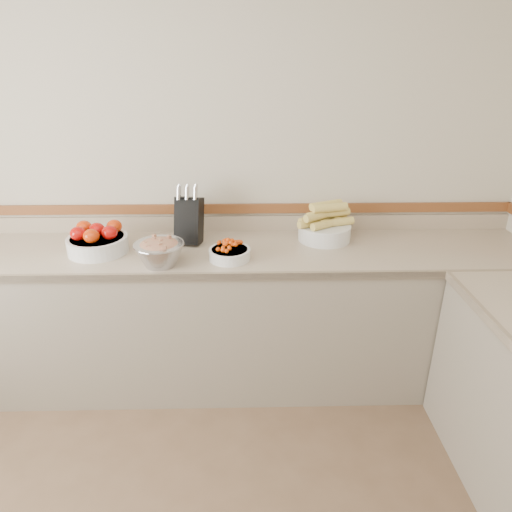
{
  "coord_description": "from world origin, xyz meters",
  "views": [
    {
      "loc": [
        0.3,
        -0.78,
        1.94
      ],
      "look_at": [
        0.35,
        1.35,
        1.0
      ],
      "focal_mm": 32.0,
      "sensor_mm": 36.0,
      "label": 1
    }
  ],
  "objects_px": {
    "knife_block": "(189,219)",
    "corn_bowl": "(325,227)",
    "tomato_bowl": "(97,240)",
    "cherry_tomato_bowl": "(230,252)",
    "rhubarb_bowl": "(160,251)"
  },
  "relations": [
    {
      "from": "knife_block",
      "to": "corn_bowl",
      "type": "bearing_deg",
      "value": 1.53
    },
    {
      "from": "tomato_bowl",
      "to": "knife_block",
      "type": "bearing_deg",
      "value": 15.14
    },
    {
      "from": "cherry_tomato_bowl",
      "to": "rhubarb_bowl",
      "type": "xyz_separation_m",
      "value": [
        -0.37,
        -0.07,
        0.04
      ]
    },
    {
      "from": "corn_bowl",
      "to": "rhubarb_bowl",
      "type": "xyz_separation_m",
      "value": [
        -0.94,
        -0.35,
        -0.0
      ]
    },
    {
      "from": "cherry_tomato_bowl",
      "to": "corn_bowl",
      "type": "bearing_deg",
      "value": 26.18
    },
    {
      "from": "cherry_tomato_bowl",
      "to": "corn_bowl",
      "type": "xyz_separation_m",
      "value": [
        0.57,
        0.28,
        0.04
      ]
    },
    {
      "from": "tomato_bowl",
      "to": "rhubarb_bowl",
      "type": "xyz_separation_m",
      "value": [
        0.39,
        -0.19,
        0.01
      ]
    },
    {
      "from": "knife_block",
      "to": "tomato_bowl",
      "type": "height_order",
      "value": "knife_block"
    },
    {
      "from": "corn_bowl",
      "to": "rhubarb_bowl",
      "type": "height_order",
      "value": "corn_bowl"
    },
    {
      "from": "tomato_bowl",
      "to": "corn_bowl",
      "type": "distance_m",
      "value": 1.34
    },
    {
      "from": "knife_block",
      "to": "tomato_bowl",
      "type": "bearing_deg",
      "value": -164.86
    },
    {
      "from": "knife_block",
      "to": "cherry_tomato_bowl",
      "type": "xyz_separation_m",
      "value": [
        0.25,
        -0.26,
        -0.1
      ]
    },
    {
      "from": "tomato_bowl",
      "to": "cherry_tomato_bowl",
      "type": "height_order",
      "value": "tomato_bowl"
    },
    {
      "from": "rhubarb_bowl",
      "to": "knife_block",
      "type": "bearing_deg",
      "value": 69.32
    },
    {
      "from": "corn_bowl",
      "to": "knife_block",
      "type": "bearing_deg",
      "value": -178.47
    }
  ]
}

